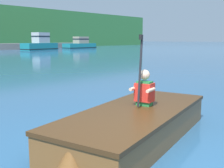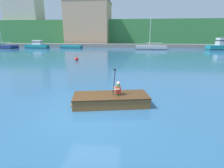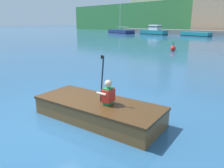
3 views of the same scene
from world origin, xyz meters
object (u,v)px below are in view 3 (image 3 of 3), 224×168
at_px(person_paddler, 108,93).
at_px(rowboat_foreground, 96,109).
at_px(moored_boat_dock_center_near, 154,31).
at_px(channel_buoy, 173,48).
at_px(moored_boat_dock_east_inner, 121,32).
at_px(moored_boat_dock_west_end, 196,34).

bearing_deg(person_paddler, rowboat_foreground, -169.05).
bearing_deg(moored_boat_dock_center_near, person_paddler, -56.67).
bearing_deg(moored_boat_dock_center_near, channel_buoy, -51.30).
bearing_deg(moored_boat_dock_east_inner, rowboat_foreground, -47.67).
xyz_separation_m(moored_boat_dock_center_near, rowboat_foreground, (21.04, -32.60, -0.40)).
relative_size(moored_boat_dock_west_end, rowboat_foreground, 1.52).
height_order(rowboat_foreground, channel_buoy, channel_buoy).
xyz_separation_m(moored_boat_dock_west_end, rowboat_foreground, (13.23, -33.86, -0.06)).
bearing_deg(rowboat_foreground, moored_boat_dock_west_end, 111.34).
distance_m(moored_boat_dock_east_inner, person_paddler, 43.51).
bearing_deg(channel_buoy, rowboat_foreground, -67.17).
relative_size(rowboat_foreground, channel_buoy, 4.89).
xyz_separation_m(moored_boat_dock_east_inner, rowboat_foreground, (29.17, -32.03, -0.09)).
bearing_deg(moored_boat_dock_west_end, person_paddler, -68.09).
height_order(rowboat_foreground, person_paddler, person_paddler).
height_order(moored_boat_dock_center_near, channel_buoy, moored_boat_dock_center_near).
distance_m(moored_boat_dock_east_inner, channel_buoy, 30.03).
xyz_separation_m(moored_boat_dock_center_near, moored_boat_dock_east_inner, (-8.13, -0.58, -0.31)).
xyz_separation_m(moored_boat_dock_center_near, person_paddler, (21.40, -32.53, 0.07)).
distance_m(moored_boat_dock_east_inner, rowboat_foreground, 43.32).
bearing_deg(moored_boat_dock_east_inner, moored_boat_dock_center_near, 4.06).
height_order(moored_boat_dock_west_end, person_paddler, person_paddler).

